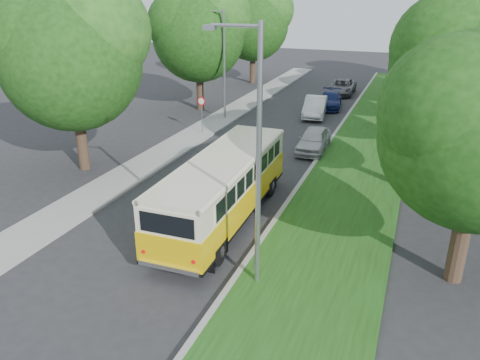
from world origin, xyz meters
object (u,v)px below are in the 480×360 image
at_px(car_blue, 330,100).
at_px(car_white, 315,107).
at_px(vintage_bus, 224,190).
at_px(car_silver, 314,140).
at_px(lamppost_far, 223,61).
at_px(lamppost_near, 256,154).
at_px(car_grey, 342,87).

bearing_deg(car_blue, car_white, -106.01).
relative_size(vintage_bus, car_silver, 2.38).
bearing_deg(lamppost_far, car_white, 27.38).
xyz_separation_m(lamppost_near, lamppost_far, (-8.91, 18.50, -0.25)).
distance_m(lamppost_far, car_white, 7.57).
xyz_separation_m(vintage_bus, car_blue, (0.18, 21.08, -0.77)).
xyz_separation_m(car_silver, car_white, (-1.69, 7.93, 0.04)).
bearing_deg(car_silver, vintage_bus, -99.46).
bearing_deg(lamppost_near, car_blue, 95.56).
xyz_separation_m(lamppost_far, car_white, (6.01, 3.11, -3.40)).
bearing_deg(car_blue, lamppost_near, -91.35).
relative_size(lamppost_far, car_white, 1.73).
relative_size(lamppost_far, car_silver, 1.91).
bearing_deg(lamppost_near, car_grey, 94.54).
relative_size(car_blue, car_grey, 0.93).
bearing_deg(vintage_bus, lamppost_far, 112.00).
bearing_deg(lamppost_far, vintage_bus, -66.97).
bearing_deg(lamppost_near, lamppost_far, 115.71).
height_order(lamppost_far, car_grey, lamppost_far).
height_order(car_silver, car_blue, car_silver).
distance_m(car_white, car_blue, 3.13).
xyz_separation_m(car_silver, car_blue, (-1.20, 11.02, -0.05)).
distance_m(lamppost_near, lamppost_far, 20.53).
xyz_separation_m(lamppost_far, car_grey, (6.51, 11.74, -3.48)).
relative_size(vintage_bus, car_white, 2.16).
bearing_deg(vintage_bus, car_silver, 81.19).
xyz_separation_m(car_silver, car_grey, (-1.19, 16.56, -0.03)).
distance_m(car_silver, car_grey, 16.61).
distance_m(car_silver, car_blue, 11.08).
xyz_separation_m(vintage_bus, car_grey, (0.18, 26.62, -0.75)).
relative_size(lamppost_near, car_blue, 1.88).
distance_m(vintage_bus, car_white, 18.01).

